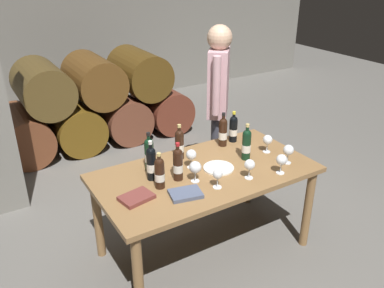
{
  "coord_description": "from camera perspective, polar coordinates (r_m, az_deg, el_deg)",
  "views": [
    {
      "loc": [
        -1.5,
        -2.26,
        2.27
      ],
      "look_at": [
        0.0,
        0.2,
        0.91
      ],
      "focal_mm": 37.49,
      "sensor_mm": 36.0,
      "label": 1
    }
  ],
  "objects": [
    {
      "name": "wine_bottle_7",
      "position": [
        3.24,
        -1.8,
        0.02
      ],
      "size": [
        0.07,
        0.07,
        0.3
      ],
      "color": "black",
      "rests_on": "dining_table"
    },
    {
      "name": "wine_glass_3",
      "position": [
        3.1,
        12.62,
        -2.27
      ],
      "size": [
        0.08,
        0.08,
        0.16
      ],
      "color": "white",
      "rests_on": "dining_table"
    },
    {
      "name": "wine_glass_6",
      "position": [
        3.26,
        13.56,
        -0.9
      ],
      "size": [
        0.09,
        0.09,
        0.16
      ],
      "color": "white",
      "rests_on": "dining_table"
    },
    {
      "name": "wine_bottle_3",
      "position": [
        2.95,
        -5.81,
        -2.7
      ],
      "size": [
        0.07,
        0.07,
        0.31
      ],
      "color": "black",
      "rests_on": "dining_table"
    },
    {
      "name": "tasting_notebook",
      "position": [
        2.8,
        -0.93,
        -7.09
      ],
      "size": [
        0.25,
        0.2,
        0.03
      ],
      "primitive_type": "cube",
      "rotation": [
        0.0,
        0.0,
        -0.22
      ],
      "color": "#4C5670",
      "rests_on": "dining_table"
    },
    {
      "name": "wine_bottle_0",
      "position": [
        2.94,
        -2.01,
        -2.84
      ],
      "size": [
        0.07,
        0.07,
        0.3
      ],
      "color": "black",
      "rests_on": "dining_table"
    },
    {
      "name": "wine_glass_5",
      "position": [
        2.85,
        3.67,
        -4.41
      ],
      "size": [
        0.07,
        0.07,
        0.15
      ],
      "color": "white",
      "rests_on": "dining_table"
    },
    {
      "name": "barrel_stack",
      "position": [
        5.38,
        -13.5,
        5.72
      ],
      "size": [
        2.49,
        0.9,
        1.15
      ],
      "color": "brown",
      "rests_on": "ground_plane"
    },
    {
      "name": "leather_ledger",
      "position": [
        2.79,
        -7.91,
        -7.54
      ],
      "size": [
        0.25,
        0.2,
        0.03
      ],
      "primitive_type": "cube",
      "rotation": [
        0.0,
        0.0,
        0.19
      ],
      "color": "brown",
      "rests_on": "dining_table"
    },
    {
      "name": "cellar_back_wall",
      "position": [
        6.69,
        -18.94,
        16.52
      ],
      "size": [
        10.0,
        0.24,
        2.8
      ],
      "primitive_type": "cube",
      "color": "slate",
      "rests_on": "ground_plane"
    },
    {
      "name": "ground_plane",
      "position": [
        3.54,
        1.74,
        -14.64
      ],
      "size": [
        14.0,
        14.0,
        0.0
      ],
      "primitive_type": "plane",
      "color": "#66635E"
    },
    {
      "name": "serving_plate",
      "position": [
        3.14,
        3.8,
        -3.41
      ],
      "size": [
        0.24,
        0.24,
        0.01
      ],
      "primitive_type": "cylinder",
      "color": "white",
      "rests_on": "dining_table"
    },
    {
      "name": "wine_glass_2",
      "position": [
        3.1,
        -0.11,
        -1.59
      ],
      "size": [
        0.08,
        0.08,
        0.16
      ],
      "color": "white",
      "rests_on": "dining_table"
    },
    {
      "name": "wine_bottle_6",
      "position": [
        3.26,
        7.71,
        0.0
      ],
      "size": [
        0.07,
        0.07,
        0.31
      ],
      "color": "black",
      "rests_on": "dining_table"
    },
    {
      "name": "wine_bottle_2",
      "position": [
        3.47,
        4.43,
        1.77
      ],
      "size": [
        0.07,
        0.07,
        0.3
      ],
      "color": "black",
      "rests_on": "dining_table"
    },
    {
      "name": "wine_bottle_4",
      "position": [
        3.57,
        5.9,
        2.22
      ],
      "size": [
        0.07,
        0.07,
        0.28
      ],
      "color": "black",
      "rests_on": "dining_table"
    },
    {
      "name": "wine_bottle_1",
      "position": [
        2.85,
        -4.64,
        -4.08
      ],
      "size": [
        0.07,
        0.07,
        0.28
      ],
      "color": "black",
      "rests_on": "dining_table"
    },
    {
      "name": "wine_bottle_5",
      "position": [
        3.1,
        -6.11,
        -1.35
      ],
      "size": [
        0.07,
        0.07,
        0.31
      ],
      "color": "black",
      "rests_on": "dining_table"
    },
    {
      "name": "wine_glass_4",
      "position": [
        3.41,
        10.7,
        0.54
      ],
      "size": [
        0.08,
        0.08,
        0.16
      ],
      "color": "white",
      "rests_on": "dining_table"
    },
    {
      "name": "sommelier_presenting",
      "position": [
        3.89,
        3.72,
        6.81
      ],
      "size": [
        0.35,
        0.4,
        1.72
      ],
      "color": "#383842",
      "rests_on": "ground_plane"
    },
    {
      "name": "wine_glass_0",
      "position": [
        2.92,
        0.46,
        -3.38
      ],
      "size": [
        0.09,
        0.09,
        0.16
      ],
      "color": "white",
      "rests_on": "dining_table"
    },
    {
      "name": "dining_table",
      "position": [
        3.16,
        1.9,
        -5.29
      ],
      "size": [
        1.7,
        0.9,
        0.76
      ],
      "color": "olive",
      "rests_on": "ground_plane"
    },
    {
      "name": "wine_glass_1",
      "position": [
        2.99,
        8.2,
        -3.0
      ],
      "size": [
        0.08,
        0.08,
        0.15
      ],
      "color": "white",
      "rests_on": "dining_table"
    }
  ]
}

